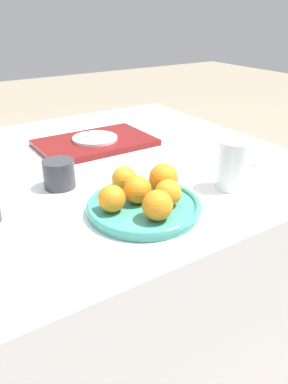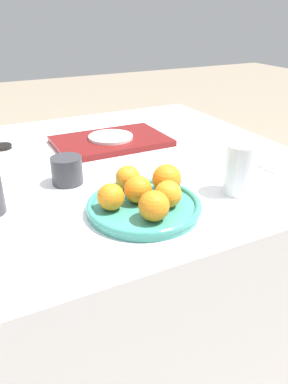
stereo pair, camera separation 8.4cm
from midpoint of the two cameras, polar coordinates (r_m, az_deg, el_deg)
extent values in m
plane|color=gray|center=(1.59, -1.73, -21.00)|extent=(12.00, 12.00, 0.00)
cube|color=white|center=(1.34, -1.94, -10.12)|extent=(1.12, 1.08, 0.75)
cylinder|color=teal|center=(0.86, 2.80, -2.52)|extent=(0.26, 0.26, 0.02)
torus|color=teal|center=(0.85, 2.81, -1.99)|extent=(0.26, 0.26, 0.02)
sphere|color=orange|center=(0.84, 6.55, -0.38)|extent=(0.06, 0.06, 0.06)
sphere|color=orange|center=(0.78, 4.61, -2.20)|extent=(0.07, 0.07, 0.07)
sphere|color=orange|center=(0.82, -2.18, -0.82)|extent=(0.06, 0.06, 0.06)
sphere|color=orange|center=(0.90, 6.17, 1.96)|extent=(0.07, 0.07, 0.07)
sphere|color=orange|center=(0.85, 1.91, 0.35)|extent=(0.06, 0.06, 0.06)
sphere|color=orange|center=(0.91, 0.19, 2.11)|extent=(0.06, 0.06, 0.06)
cylinder|color=silver|center=(0.97, 16.88, 3.32)|extent=(0.08, 0.08, 0.13)
cube|color=maroon|center=(1.29, -3.22, 7.71)|extent=(0.38, 0.25, 0.02)
cylinder|color=white|center=(1.29, -3.23, 8.34)|extent=(0.15, 0.15, 0.01)
cylinder|color=#333338|center=(1.00, -9.32, 3.22)|extent=(0.08, 0.08, 0.07)
cube|color=silver|center=(1.21, 21.68, 4.24)|extent=(0.15, 0.12, 0.01)
cylinder|color=black|center=(1.32, -19.16, 6.50)|extent=(0.07, 0.07, 0.01)
camera|label=1|loc=(0.04, -87.14, 1.42)|focal=35.00mm
camera|label=2|loc=(0.04, 92.86, -1.42)|focal=35.00mm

